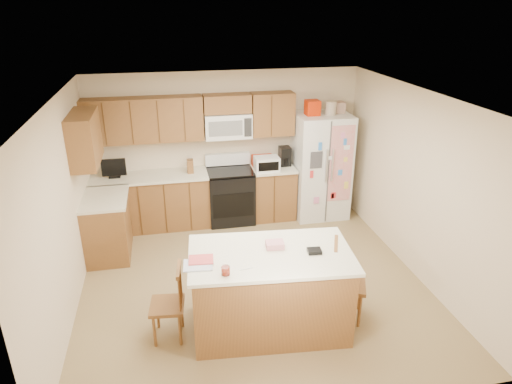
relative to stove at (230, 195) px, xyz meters
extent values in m
plane|color=olive|center=(0.00, -1.94, -0.47)|extent=(4.50, 4.50, 0.00)
cube|color=beige|center=(0.00, 0.31, 0.78)|extent=(4.50, 0.10, 2.50)
cube|color=beige|center=(0.00, -4.19, 0.78)|extent=(4.50, 0.10, 2.50)
cube|color=beige|center=(-2.25, -1.94, 0.78)|extent=(0.10, 4.50, 2.50)
cube|color=beige|center=(2.25, -1.94, 0.78)|extent=(0.10, 4.50, 2.50)
cube|color=white|center=(0.00, -1.94, 2.03)|extent=(4.50, 4.50, 0.04)
cube|color=brown|center=(-1.31, 0.01, -0.03)|extent=(1.87, 0.60, 0.88)
cube|color=brown|center=(0.74, 0.01, -0.03)|extent=(0.72, 0.60, 0.88)
cube|color=brown|center=(-1.95, -0.76, -0.03)|extent=(0.60, 0.95, 0.88)
cube|color=white|center=(-1.31, 0.00, 0.43)|extent=(1.87, 0.64, 0.04)
cube|color=white|center=(0.74, 0.00, 0.43)|extent=(0.72, 0.64, 0.04)
cube|color=white|center=(-1.94, -0.76, 0.43)|extent=(0.64, 0.95, 0.04)
cube|color=brown|center=(-1.32, 0.15, 1.33)|extent=(1.85, 0.33, 0.70)
cube|color=brown|center=(0.75, 0.15, 1.33)|extent=(0.70, 0.33, 0.70)
cube|color=brown|center=(0.00, 0.15, 1.53)|extent=(0.76, 0.33, 0.29)
cube|color=brown|center=(-2.08, -0.76, 1.33)|extent=(0.33, 0.95, 0.70)
cube|color=#4A2C11|center=(-1.90, -0.02, 1.33)|extent=(0.02, 0.01, 0.66)
cube|color=#4A2C11|center=(-1.90, -0.29, -0.03)|extent=(0.02, 0.01, 0.84)
cube|color=#4A2C11|center=(-1.50, -0.02, 1.33)|extent=(0.02, 0.01, 0.66)
cube|color=#4A2C11|center=(-1.50, -0.29, -0.03)|extent=(0.02, 0.01, 0.84)
cube|color=#4A2C11|center=(-1.10, -0.02, 1.33)|extent=(0.02, 0.01, 0.66)
cube|color=#4A2C11|center=(-1.10, -0.29, -0.03)|extent=(0.02, 0.01, 0.84)
cube|color=#4A2C11|center=(-0.70, -0.02, 1.33)|extent=(0.01, 0.01, 0.66)
cube|color=#4A2C11|center=(-0.70, -0.29, -0.03)|extent=(0.01, 0.01, 0.84)
cube|color=#4A2C11|center=(0.70, -0.02, 1.33)|extent=(0.01, 0.01, 0.66)
cube|color=#4A2C11|center=(0.70, -0.29, -0.03)|extent=(0.01, 0.01, 0.84)
cube|color=white|center=(0.00, 0.12, 1.18)|extent=(0.76, 0.38, 0.40)
cube|color=slate|center=(-0.06, -0.07, 1.18)|extent=(0.54, 0.01, 0.24)
cube|color=#262626|center=(0.30, -0.07, 1.18)|extent=(0.12, 0.01, 0.30)
cube|color=brown|center=(-0.65, 0.01, 0.56)|extent=(0.10, 0.14, 0.22)
cube|color=black|center=(-1.85, 0.03, 0.46)|extent=(0.18, 0.12, 0.02)
cube|color=black|center=(-1.85, 0.03, 0.62)|extent=(0.38, 0.03, 0.28)
cube|color=#BD1E00|center=(0.58, 0.09, 0.54)|extent=(0.35, 0.22, 0.18)
cube|color=white|center=(0.60, -0.14, 0.56)|extent=(0.40, 0.28, 0.23)
cube|color=black|center=(0.60, -0.28, 0.56)|extent=(0.34, 0.01, 0.15)
cube|color=black|center=(0.96, 0.06, 0.61)|extent=(0.18, 0.22, 0.32)
cylinder|color=black|center=(0.96, -0.01, 0.54)|extent=(0.12, 0.12, 0.12)
cube|color=black|center=(0.00, -0.01, -0.03)|extent=(0.76, 0.64, 0.88)
cube|color=black|center=(0.00, -0.33, -0.05)|extent=(0.68, 0.01, 0.42)
cube|color=black|center=(0.00, -0.01, 0.43)|extent=(0.76, 0.64, 0.03)
cube|color=white|center=(0.00, 0.25, 0.56)|extent=(0.76, 0.10, 0.20)
cube|color=white|center=(1.57, -0.06, 0.43)|extent=(0.90, 0.75, 1.80)
cube|color=#4C4C4C|center=(1.57, -0.44, 0.43)|extent=(0.02, 0.01, 1.75)
cube|color=silver|center=(1.52, -0.47, 0.58)|extent=(0.02, 0.03, 0.55)
cube|color=silver|center=(1.62, -0.47, 0.58)|extent=(0.02, 0.03, 0.55)
cube|color=#3F3F44|center=(1.35, -0.44, 0.68)|extent=(0.20, 0.01, 0.28)
cube|color=#D84C59|center=(1.77, -0.44, 0.58)|extent=(0.42, 0.01, 1.30)
cube|color=red|center=(1.37, -0.06, 1.45)|extent=(0.22, 0.22, 0.24)
cylinder|color=tan|center=(1.67, -0.11, 1.44)|extent=(0.18, 0.18, 0.22)
cube|color=tan|center=(1.85, 0.02, 1.42)|extent=(0.18, 0.20, 0.18)
cube|color=brown|center=(0.02, -2.87, 0.00)|extent=(1.79, 1.11, 0.94)
cube|color=white|center=(0.02, -2.87, 0.49)|extent=(1.88, 1.20, 0.04)
cylinder|color=red|center=(-0.52, -3.19, 0.54)|extent=(0.08, 0.08, 0.06)
cylinder|color=white|center=(-0.52, -3.19, 0.55)|extent=(0.09, 0.09, 0.09)
cube|color=pink|center=(0.09, -2.76, 0.54)|extent=(0.21, 0.17, 0.07)
cube|color=black|center=(0.49, -2.96, 0.53)|extent=(0.16, 0.13, 0.04)
cube|color=white|center=(-0.78, -2.96, 0.51)|extent=(0.32, 0.27, 0.01)
cube|color=#D84C4C|center=(-0.74, -2.88, 0.53)|extent=(0.28, 0.22, 0.01)
cylinder|color=white|center=(-0.30, -3.14, 0.51)|extent=(0.14, 0.04, 0.01)
cube|color=brown|center=(-1.14, -2.81, -0.06)|extent=(0.41, 0.43, 0.04)
cylinder|color=brown|center=(-1.26, -2.64, -0.28)|extent=(0.03, 0.03, 0.40)
cylinder|color=brown|center=(-1.29, -2.95, -0.28)|extent=(0.03, 0.03, 0.40)
cylinder|color=brown|center=(-0.98, -2.67, -0.28)|extent=(0.03, 0.03, 0.40)
cylinder|color=brown|center=(-1.02, -2.98, -0.28)|extent=(0.03, 0.03, 0.40)
cylinder|color=brown|center=(-0.97, -2.69, 0.18)|extent=(0.02, 0.02, 0.44)
cylinder|color=brown|center=(-0.98, -2.76, 0.18)|extent=(0.02, 0.02, 0.44)
cylinder|color=brown|center=(-0.98, -2.83, 0.18)|extent=(0.02, 0.02, 0.44)
cylinder|color=brown|center=(-0.99, -2.90, 0.18)|extent=(0.02, 0.02, 0.44)
cylinder|color=brown|center=(-1.00, -2.97, 0.18)|extent=(0.02, 0.02, 0.44)
cube|color=brown|center=(-0.98, -2.83, 0.40)|extent=(0.08, 0.37, 0.05)
cube|color=brown|center=(0.09, -2.16, -0.07)|extent=(0.39, 0.38, 0.04)
cylinder|color=brown|center=(0.23, -2.01, -0.28)|extent=(0.03, 0.03, 0.38)
cylinder|color=brown|center=(-0.07, -2.03, -0.28)|extent=(0.03, 0.03, 0.38)
cylinder|color=brown|center=(0.25, -2.28, -0.28)|extent=(0.03, 0.03, 0.38)
cylinder|color=brown|center=(-0.06, -2.30, -0.28)|extent=(0.03, 0.03, 0.38)
cylinder|color=brown|center=(0.23, -2.30, 0.16)|extent=(0.02, 0.02, 0.43)
cylinder|color=brown|center=(0.16, -2.30, 0.16)|extent=(0.02, 0.02, 0.43)
cylinder|color=brown|center=(0.09, -2.31, 0.16)|extent=(0.02, 0.02, 0.43)
cylinder|color=brown|center=(0.03, -2.31, 0.16)|extent=(0.02, 0.02, 0.43)
cylinder|color=brown|center=(-0.04, -2.32, 0.16)|extent=(0.02, 0.02, 0.43)
cube|color=brown|center=(0.09, -2.31, 0.38)|extent=(0.36, 0.05, 0.04)
cube|color=brown|center=(0.96, -2.88, -0.02)|extent=(0.53, 0.55, 0.05)
cylinder|color=brown|center=(1.03, -3.09, -0.26)|extent=(0.04, 0.04, 0.44)
cylinder|color=brown|center=(1.16, -2.77, -0.26)|extent=(0.04, 0.04, 0.44)
cylinder|color=brown|center=(0.75, -2.98, -0.26)|extent=(0.04, 0.04, 0.44)
cylinder|color=brown|center=(0.88, -2.66, -0.26)|extent=(0.04, 0.04, 0.44)
cylinder|color=brown|center=(0.74, -2.95, 0.24)|extent=(0.02, 0.02, 0.49)
cylinder|color=brown|center=(0.77, -2.88, 0.24)|extent=(0.02, 0.02, 0.49)
cylinder|color=brown|center=(0.80, -2.81, 0.24)|extent=(0.02, 0.02, 0.49)
cylinder|color=brown|center=(0.83, -2.74, 0.24)|extent=(0.02, 0.02, 0.49)
cylinder|color=brown|center=(0.85, -2.67, 0.24)|extent=(0.02, 0.02, 0.49)
cube|color=brown|center=(0.80, -2.81, 0.49)|extent=(0.19, 0.39, 0.05)
camera|label=1|loc=(-1.01, -7.08, 3.06)|focal=32.00mm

